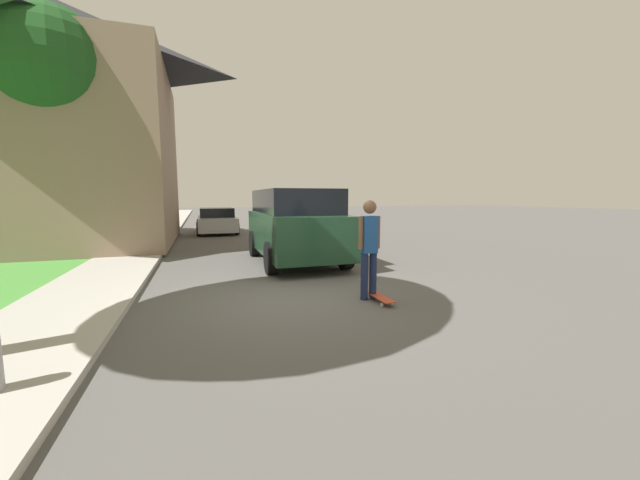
{
  "coord_description": "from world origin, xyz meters",
  "views": [
    {
      "loc": [
        -1.52,
        -6.21,
        1.81
      ],
      "look_at": [
        0.88,
        1.0,
        0.9
      ],
      "focal_mm": 20.0,
      "sensor_mm": 36.0,
      "label": 1
    }
  ],
  "objects_px": {
    "lawn_tree_far": "(52,68)",
    "skateboarder": "(369,245)",
    "suv_parked": "(294,224)",
    "car_down_street": "(217,221)",
    "skateboard": "(380,297)"
  },
  "relations": [
    {
      "from": "skateboarder",
      "to": "suv_parked",
      "type": "bearing_deg",
      "value": 94.47
    },
    {
      "from": "lawn_tree_far",
      "to": "skateboard",
      "type": "relative_size",
      "value": 9.23
    },
    {
      "from": "lawn_tree_far",
      "to": "skateboarder",
      "type": "xyz_separation_m",
      "value": [
        6.63,
        -6.78,
        -4.46
      ]
    },
    {
      "from": "car_down_street",
      "to": "skateboard",
      "type": "height_order",
      "value": "car_down_street"
    },
    {
      "from": "car_down_street",
      "to": "suv_parked",
      "type": "bearing_deg",
      "value": -79.48
    },
    {
      "from": "suv_parked",
      "to": "skateboarder",
      "type": "xyz_separation_m",
      "value": [
        0.32,
        -4.05,
        -0.08
      ]
    },
    {
      "from": "lawn_tree_far",
      "to": "suv_parked",
      "type": "xyz_separation_m",
      "value": [
        6.31,
        -2.73,
        -4.37
      ]
    },
    {
      "from": "car_down_street",
      "to": "skateboarder",
      "type": "xyz_separation_m",
      "value": [
        2.04,
        -13.34,
        0.37
      ]
    },
    {
      "from": "suv_parked",
      "to": "skateboarder",
      "type": "height_order",
      "value": "suv_parked"
    },
    {
      "from": "lawn_tree_far",
      "to": "skateboarder",
      "type": "bearing_deg",
      "value": -45.63
    },
    {
      "from": "lawn_tree_far",
      "to": "car_down_street",
      "type": "distance_m",
      "value": 9.35
    },
    {
      "from": "suv_parked",
      "to": "skateboarder",
      "type": "relative_size",
      "value": 2.58
    },
    {
      "from": "suv_parked",
      "to": "skateboarder",
      "type": "distance_m",
      "value": 4.06
    },
    {
      "from": "skateboard",
      "to": "car_down_street",
      "type": "bearing_deg",
      "value": 99.04
    },
    {
      "from": "skateboarder",
      "to": "skateboard",
      "type": "bearing_deg",
      "value": -62.2
    }
  ]
}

